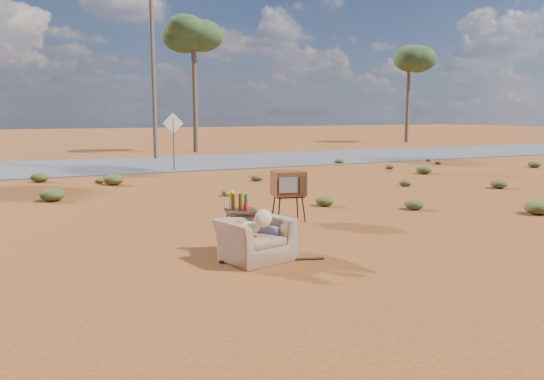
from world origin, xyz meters
name	(u,v)px	position (x,y,z in m)	size (l,w,h in m)	color
ground	(266,248)	(0.00, 0.00, 0.00)	(140.00, 140.00, 0.00)	#964C1E
highway	(121,165)	(0.00, 15.00, 0.02)	(140.00, 7.00, 0.04)	#565659
armchair	(258,233)	(-0.37, -0.52, 0.40)	(1.24, 0.98, 0.85)	#916C4F
tv_unit	(289,184)	(1.31, 1.84, 0.76)	(0.71, 0.60, 1.02)	black
side_table	(239,208)	(-0.49, -0.02, 0.70)	(0.56, 0.56, 0.96)	#3D2B16
rusty_bar	(272,260)	(-0.23, -0.74, 0.02)	(0.04, 0.04, 1.59)	#4F2715
road_sign	(173,131)	(1.50, 12.00, 1.50)	(0.78, 0.06, 2.19)	brown
eucalyptus_center	(193,34)	(5.00, 21.00, 6.43)	(3.20, 3.20, 7.60)	brown
eucalyptus_right	(409,60)	(22.00, 24.00, 5.94)	(3.20, 3.20, 7.10)	brown
utility_pole_center	(153,70)	(2.00, 17.50, 4.15)	(1.40, 0.20, 8.00)	brown
scrub_patch	(157,202)	(-0.82, 4.41, 0.14)	(17.49, 8.07, 0.33)	#485324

